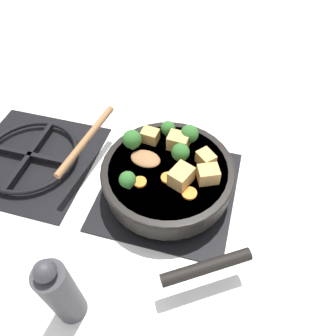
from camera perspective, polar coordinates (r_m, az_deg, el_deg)
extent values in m
plane|color=silver|center=(0.78, 0.00, -3.92)|extent=(2.40, 2.40, 0.00)
cube|color=black|center=(0.78, 0.00, -3.75)|extent=(0.31, 0.31, 0.01)
torus|color=black|center=(0.76, 0.00, -3.06)|extent=(0.24, 0.24, 0.01)
cube|color=black|center=(0.76, 0.00, -3.06)|extent=(0.01, 0.23, 0.01)
cube|color=black|center=(0.76, 0.00, -3.06)|extent=(0.23, 0.01, 0.01)
cube|color=black|center=(0.90, -22.62, 1.44)|extent=(0.31, 0.31, 0.01)
torus|color=black|center=(0.89, -22.93, 2.10)|extent=(0.24, 0.24, 0.01)
cube|color=black|center=(0.89, -22.93, 2.10)|extent=(0.01, 0.23, 0.01)
cube|color=black|center=(0.89, -22.93, 2.10)|extent=(0.23, 0.01, 0.01)
cylinder|color=black|center=(0.73, 0.00, -1.44)|extent=(0.29, 0.29, 0.06)
cylinder|color=brown|center=(0.73, 0.00, -1.25)|extent=(0.26, 0.26, 0.05)
torus|color=black|center=(0.71, 0.00, -0.20)|extent=(0.30, 0.30, 0.01)
cylinder|color=black|center=(0.61, 6.72, -16.75)|extent=(0.11, 0.16, 0.02)
ellipsoid|color=olive|center=(0.72, -3.93, 1.62)|extent=(0.06, 0.07, 0.01)
cylinder|color=olive|center=(0.78, -14.04, 4.85)|extent=(0.23, 0.05, 0.02)
cube|color=tan|center=(0.71, 6.59, 1.62)|extent=(0.05, 0.05, 0.03)
cube|color=tan|center=(0.68, 7.00, -1.11)|extent=(0.05, 0.05, 0.03)
cube|color=tan|center=(0.67, 2.31, -1.48)|extent=(0.06, 0.05, 0.04)
cube|color=tan|center=(0.76, -3.13, 5.63)|extent=(0.03, 0.04, 0.03)
cube|color=tan|center=(0.74, 1.79, 4.63)|extent=(0.04, 0.05, 0.04)
cylinder|color=#709956|center=(0.68, -6.91, -2.99)|extent=(0.01, 0.01, 0.01)
sphere|color=#2D6628|center=(0.67, -7.06, -2.02)|extent=(0.04, 0.04, 0.04)
cylinder|color=#709956|center=(0.76, 3.65, 4.79)|extent=(0.01, 0.01, 0.01)
sphere|color=#2D6628|center=(0.74, 3.74, 5.94)|extent=(0.04, 0.04, 0.04)
cylinder|color=#709956|center=(0.77, -0.01, 5.95)|extent=(0.01, 0.01, 0.01)
sphere|color=#2D6628|center=(0.76, -0.01, 6.94)|extent=(0.03, 0.03, 0.03)
cylinder|color=#709956|center=(0.75, -6.14, 3.81)|extent=(0.01, 0.01, 0.01)
sphere|color=#2D6628|center=(0.73, -6.28, 4.97)|extent=(0.04, 0.04, 0.04)
cylinder|color=#709956|center=(0.72, 2.14, 1.65)|extent=(0.01, 0.01, 0.01)
sphere|color=#2D6628|center=(0.71, 2.19, 2.76)|extent=(0.04, 0.04, 0.04)
cylinder|color=orange|center=(0.69, -0.02, -1.71)|extent=(0.03, 0.03, 0.01)
cylinder|color=orange|center=(0.67, 3.74, -4.42)|extent=(0.03, 0.03, 0.01)
cylinder|color=orange|center=(0.69, -4.92, -2.44)|extent=(0.03, 0.03, 0.01)
cylinder|color=#333338|center=(0.61, -17.97, -20.17)|extent=(0.05, 0.05, 0.17)
sphere|color=#333338|center=(0.52, -20.71, -16.48)|extent=(0.03, 0.03, 0.03)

